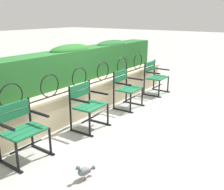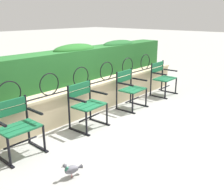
% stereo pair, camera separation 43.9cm
% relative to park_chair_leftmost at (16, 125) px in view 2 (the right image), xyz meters
% --- Properties ---
extents(ground_plane, '(60.00, 60.00, 0.00)m').
position_rel_park_chair_leftmost_xyz_m(ground_plane, '(1.87, -0.38, -0.46)').
color(ground_plane, '#9E9E99').
extents(stone_wall, '(6.39, 0.41, 0.63)m').
position_rel_park_chair_leftmost_xyz_m(stone_wall, '(1.87, 0.47, -0.14)').
color(stone_wall, '#C6B289').
rests_on(stone_wall, ground).
extents(iron_arch_fence, '(5.87, 0.02, 0.42)m').
position_rel_park_chair_leftmost_xyz_m(iron_arch_fence, '(1.71, 0.40, 0.36)').
color(iron_arch_fence, black).
rests_on(iron_arch_fence, stone_wall).
extents(hedge_row, '(6.26, 0.54, 0.81)m').
position_rel_park_chair_leftmost_xyz_m(hedge_row, '(1.90, 0.92, 0.55)').
color(hedge_row, '#236028').
rests_on(hedge_row, stone_wall).
extents(park_chair_leftmost, '(0.61, 0.52, 0.83)m').
position_rel_park_chair_leftmost_xyz_m(park_chair_leftmost, '(0.00, 0.00, 0.00)').
color(park_chair_leftmost, '#19663D').
rests_on(park_chair_leftmost, ground).
extents(park_chair_centre_left, '(0.64, 0.55, 0.84)m').
position_rel_park_chair_leftmost_xyz_m(park_chair_centre_left, '(1.38, -0.06, 0.00)').
color(park_chair_centre_left, '#19663D').
rests_on(park_chair_centre_left, ground).
extents(park_chair_centre_right, '(0.61, 0.54, 0.86)m').
position_rel_park_chair_leftmost_xyz_m(park_chair_centre_right, '(2.76, -0.04, 0.00)').
color(park_chair_centre_right, '#19663D').
rests_on(park_chair_centre_right, ground).
extents(park_chair_rightmost, '(0.63, 0.53, 0.86)m').
position_rel_park_chair_leftmost_xyz_m(park_chair_rightmost, '(4.14, -0.06, 0.01)').
color(park_chair_rightmost, '#19663D').
rests_on(park_chair_rightmost, ground).
extents(pigeon_near_chairs, '(0.29, 0.14, 0.22)m').
position_rel_park_chair_leftmost_xyz_m(pigeon_near_chairs, '(0.13, -1.09, -0.35)').
color(pigeon_near_chairs, slate).
rests_on(pigeon_near_chairs, ground).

